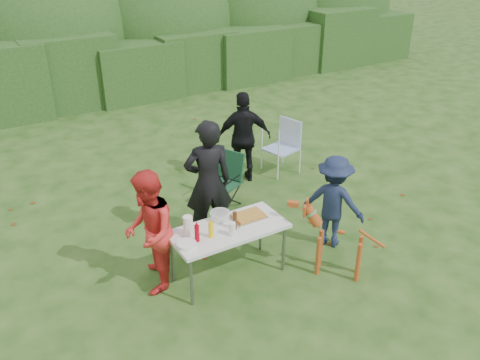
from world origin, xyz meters
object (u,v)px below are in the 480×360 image
folding_table (228,231)px  mustard_bottle (211,230)px  person_cook (208,183)px  person_black_puffy (244,138)px  dog (340,242)px  person_red_jacket (149,233)px  child (333,202)px  paper_towel_roll (188,226)px  ketchup_bottle (197,233)px  beer_bottle (235,220)px  camping_chair (224,181)px  lawn_chair (281,147)px

folding_table → mustard_bottle: (-0.29, -0.07, 0.15)m
person_cook → folding_table: bearing=91.2°
folding_table → mustard_bottle: 0.34m
person_black_puffy → dog: size_ratio=1.59×
person_cook → person_red_jacket: (-1.14, -0.60, -0.12)m
dog → mustard_bottle: 1.72m
mustard_bottle → child: bearing=-0.9°
paper_towel_roll → ketchup_bottle: bearing=-80.1°
child → mustard_bottle: bearing=54.2°
child → paper_towel_roll: child is taller
person_cook → person_black_puffy: person_cook is taller
person_cook → child: person_cook is taller
person_black_puffy → dog: bearing=104.1°
beer_bottle → person_black_puffy: bearing=56.3°
camping_chair → lawn_chair: bearing=174.4°
person_cook → dog: 2.00m
child → lawn_chair: child is taller
ketchup_bottle → person_red_jacket: bearing=141.4°
ketchup_bottle → paper_towel_roll: paper_towel_roll is taller
mustard_bottle → paper_towel_roll: (-0.21, 0.19, 0.03)m
lawn_chair → beer_bottle: 3.32m
person_cook → lawn_chair: person_cook is taller
mustard_bottle → paper_towel_roll: 0.29m
person_black_puffy → lawn_chair: 0.85m
paper_towel_roll → lawn_chair: bearing=36.2°
dog → camping_chair: 2.43m
child → mustard_bottle: size_ratio=6.92×
paper_towel_roll → camping_chair: bearing=48.5°
dog → beer_bottle: 1.42m
mustard_bottle → ketchup_bottle: 0.18m
ketchup_bottle → child: bearing=-1.1°
person_cook → person_red_jacket: 1.29m
person_black_puffy → child: 2.41m
beer_bottle → person_red_jacket: bearing=159.7°
lawn_chair → camping_chair: bearing=6.7°
lawn_chair → mustard_bottle: 3.59m
person_black_puffy → child: (0.01, -2.41, -0.13)m
folding_table → mustard_bottle: size_ratio=7.50×
dog → mustard_bottle: dog is taller
person_red_jacket → dog: (2.21, -1.03, -0.32)m
dog → lawn_chair: size_ratio=1.05×
camping_chair → beer_bottle: bearing=38.8°
person_black_puffy → paper_towel_roll: 3.06m
lawn_chair → child: bearing=58.2°
lawn_chair → dog: bearing=55.0°
child → paper_towel_roll: bearing=49.2°
folding_table → lawn_chair: 3.32m
person_red_jacket → paper_towel_roll: bearing=89.5°
folding_table → person_red_jacket: 1.00m
folding_table → camping_chair: size_ratio=1.67×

